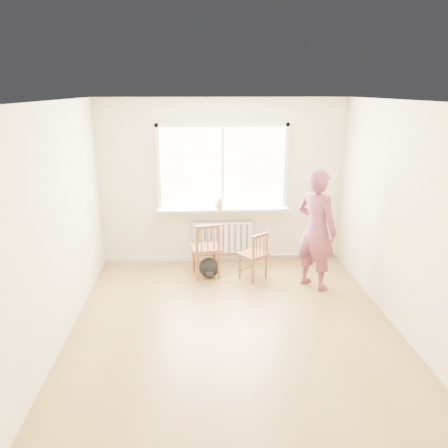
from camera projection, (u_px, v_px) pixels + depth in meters
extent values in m
plane|color=olive|center=(234.00, 327.00, 5.40)|extent=(4.50, 4.50, 0.00)
plane|color=white|center=(235.00, 101.00, 4.60)|extent=(4.50, 4.50, 0.00)
cube|color=beige|center=(223.00, 183.00, 7.15)|extent=(4.00, 0.01, 2.70)
cube|color=white|center=(223.00, 168.00, 7.05)|extent=(2.00, 0.02, 1.30)
cube|color=white|center=(223.00, 125.00, 6.83)|extent=(2.12, 0.05, 0.06)
cube|color=white|center=(158.00, 169.00, 6.97)|extent=(0.06, 0.05, 1.42)
cube|color=white|center=(286.00, 167.00, 7.10)|extent=(0.06, 0.05, 1.42)
cube|color=white|center=(223.00, 168.00, 7.03)|extent=(0.04, 0.05, 1.30)
cube|color=white|center=(223.00, 209.00, 7.17)|extent=(2.15, 0.22, 0.04)
cube|color=white|center=(223.00, 237.00, 7.37)|extent=(1.00, 0.02, 0.55)
cube|color=white|center=(223.00, 238.00, 7.33)|extent=(1.00, 0.10, 0.51)
cube|color=white|center=(223.00, 223.00, 7.25)|extent=(1.00, 0.12, 0.03)
cylinder|color=silver|center=(295.00, 254.00, 7.54)|extent=(1.40, 0.04, 0.04)
cube|color=beige|center=(223.00, 257.00, 7.52)|extent=(4.00, 0.03, 0.08)
cube|color=brown|center=(206.00, 248.00, 6.75)|extent=(0.50, 0.49, 0.04)
cylinder|color=brown|center=(214.00, 257.00, 7.01)|extent=(0.04, 0.04, 0.47)
cylinder|color=brown|center=(194.00, 259.00, 6.94)|extent=(0.04, 0.04, 0.47)
cylinder|color=brown|center=(219.00, 265.00, 6.70)|extent=(0.04, 0.04, 0.47)
cylinder|color=brown|center=(197.00, 267.00, 6.63)|extent=(0.04, 0.04, 0.47)
cylinder|color=brown|center=(219.00, 252.00, 6.64)|extent=(0.04, 0.04, 0.89)
cylinder|color=brown|center=(197.00, 254.00, 6.57)|extent=(0.04, 0.04, 0.89)
cube|color=brown|center=(208.00, 227.00, 6.48)|extent=(0.36, 0.10, 0.06)
cylinder|color=brown|center=(214.00, 239.00, 6.56)|extent=(0.02, 0.02, 0.35)
cylinder|color=brown|center=(208.00, 239.00, 6.54)|extent=(0.02, 0.02, 0.35)
cylinder|color=brown|center=(202.00, 240.00, 6.52)|extent=(0.02, 0.02, 0.35)
cube|color=brown|center=(253.00, 254.00, 6.67)|extent=(0.52, 0.52, 0.04)
cylinder|color=brown|center=(253.00, 261.00, 6.93)|extent=(0.03, 0.03, 0.40)
cylinder|color=brown|center=(240.00, 266.00, 6.74)|extent=(0.03, 0.03, 0.40)
cylinder|color=brown|center=(266.00, 267.00, 6.72)|extent=(0.03, 0.03, 0.40)
cylinder|color=brown|center=(253.00, 271.00, 6.54)|extent=(0.03, 0.03, 0.40)
cylinder|color=brown|center=(266.00, 256.00, 6.66)|extent=(0.04, 0.04, 0.76)
cylinder|color=brown|center=(253.00, 260.00, 6.48)|extent=(0.04, 0.04, 0.76)
cube|color=brown|center=(260.00, 236.00, 6.47)|extent=(0.27, 0.21, 0.05)
cylinder|color=brown|center=(264.00, 245.00, 6.57)|extent=(0.02, 0.02, 0.31)
cylinder|color=brown|center=(260.00, 246.00, 6.52)|extent=(0.02, 0.02, 0.31)
cylinder|color=brown|center=(256.00, 247.00, 6.47)|extent=(0.02, 0.02, 0.31)
imported|color=#CB434B|center=(316.00, 230.00, 6.26)|extent=(0.74, 0.77, 1.77)
ellipsoid|color=beige|center=(219.00, 204.00, 7.06)|extent=(0.20, 0.26, 0.18)
sphere|color=beige|center=(220.00, 200.00, 6.93)|extent=(0.10, 0.10, 0.10)
cone|color=beige|center=(219.00, 197.00, 6.91)|extent=(0.03, 0.03, 0.04)
cone|color=beige|center=(222.00, 197.00, 6.92)|extent=(0.03, 0.03, 0.04)
cylinder|color=beige|center=(217.00, 205.00, 7.20)|extent=(0.05, 0.16, 0.02)
cylinder|color=beige|center=(218.00, 208.00, 6.99)|extent=(0.02, 0.02, 0.09)
cylinder|color=beige|center=(222.00, 208.00, 7.00)|extent=(0.02, 0.02, 0.09)
ellipsoid|color=black|center=(209.00, 268.00, 6.79)|extent=(0.34, 0.26, 0.32)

